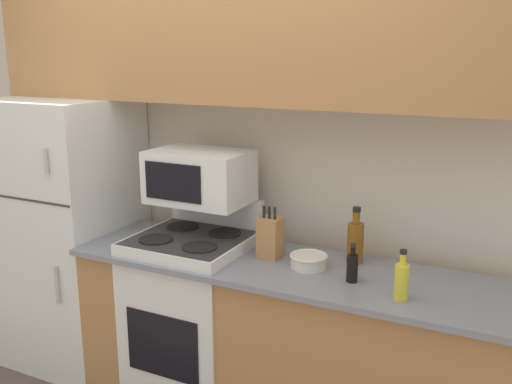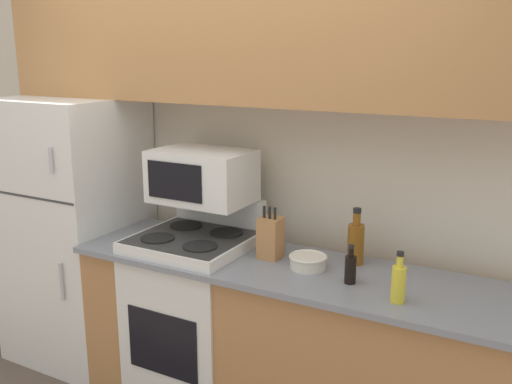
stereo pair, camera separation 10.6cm
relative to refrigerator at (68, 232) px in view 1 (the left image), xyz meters
name	(u,v)px [view 1 (the left image)]	position (x,y,z in m)	size (l,w,h in m)	color
wall_back	(255,164)	(1.09, 0.37, 0.46)	(8.00, 0.05, 2.55)	beige
lower_cabinets	(285,345)	(1.47, -0.05, -0.37)	(2.19, 0.61, 0.89)	#B27A47
refrigerator	(68,232)	(0.00, 0.00, 0.00)	(0.76, 0.70, 1.63)	white
upper_cabinets	(238,46)	(1.09, 0.17, 1.11)	(2.95, 0.35, 0.58)	#B27A47
stove	(194,316)	(0.93, -0.06, -0.33)	(0.59, 0.60, 1.11)	white
microwave	(200,176)	(0.93, 0.04, 0.43)	(0.52, 0.36, 0.28)	white
knife_block	(270,237)	(1.37, -0.01, 0.18)	(0.11, 0.11, 0.27)	#B27A47
bowl	(309,260)	(1.59, -0.05, 0.10)	(0.18, 0.18, 0.06)	silver
bottle_cooking_spray	(402,280)	(2.07, -0.22, 0.16)	(0.06, 0.06, 0.22)	gold
bottle_whiskey	(355,241)	(1.77, 0.12, 0.18)	(0.08, 0.08, 0.28)	brown
bottle_soy_sauce	(352,267)	(1.83, -0.13, 0.14)	(0.05, 0.05, 0.18)	black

